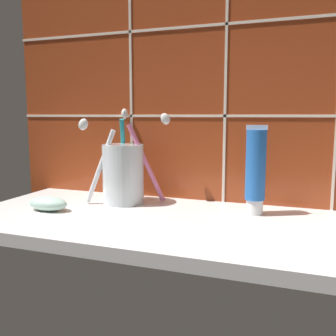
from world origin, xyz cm
name	(u,v)px	position (x,y,z in cm)	size (l,w,h in cm)	color
sink_counter	(193,227)	(0.00, 0.00, 1.00)	(78.02, 30.65, 2.00)	white
tile_wall_backsplash	(216,85)	(0.01, 15.57, 24.59)	(88.02, 1.72, 49.16)	#933819
toothbrush_cup	(123,172)	(-16.03, 7.55, 7.96)	(16.63, 11.85, 18.36)	silver
toothpaste_tube	(256,171)	(8.80, 7.45, 9.56)	(3.55, 3.38, 15.21)	white
soap_bar	(48,204)	(-25.99, -2.36, 3.27)	(7.41, 4.07, 2.55)	silver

